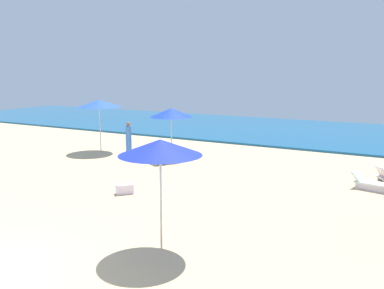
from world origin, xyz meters
TOP-DOWN VIEW (x-y plane):
  - ocean at (0.00, 23.59)m, footprint 60.00×12.81m
  - umbrella_0 at (2.74, 3.22)m, footprint 1.94×1.94m
  - lounge_chair_1_1 at (6.40, 11.07)m, footprint 1.40×0.80m
  - umbrella_3 at (-6.74, 11.90)m, footprint 2.29×2.29m
  - umbrella_4 at (-2.73, 12.41)m, footprint 2.05×2.05m
  - lounge_chair_4_0 at (-2.68, 11.00)m, footprint 1.40×1.16m
  - beachgoer_3 at (-4.74, 11.67)m, footprint 0.29×0.29m
  - cooler_box_0 at (-0.86, 6.41)m, footprint 0.61×0.64m

SIDE VIEW (x-z plane):
  - ocean at x=0.00m, z-range 0.00..0.12m
  - cooler_box_0 at x=-0.86m, z-range 0.00..0.33m
  - lounge_chair_1_1 at x=6.40m, z-range -0.06..0.53m
  - lounge_chair_4_0 at x=-2.68m, z-range -0.08..0.67m
  - beachgoer_3 at x=-4.74m, z-range -0.04..1.63m
  - umbrella_4 at x=-2.73m, z-range 0.97..3.35m
  - umbrella_0 at x=2.74m, z-range 1.13..3.76m
  - umbrella_3 at x=-6.74m, z-range 1.14..3.82m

